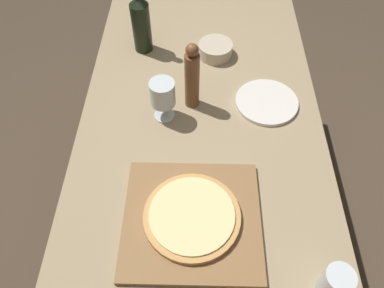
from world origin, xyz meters
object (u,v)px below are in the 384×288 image
Objects in this scene: pizza at (192,216)px; wine_bottle at (141,22)px; wine_glass at (163,94)px; small_bowl at (215,50)px; pepper_mill at (192,77)px.

pizza is 0.80m from wine_bottle.
small_bowl is (0.18, 0.33, -0.08)m from wine_glass.
small_bowl is (0.08, 0.73, -0.00)m from pizza.
pepper_mill is at bearing 91.21° from pizza.
pepper_mill is at bearing -107.98° from small_bowl.
small_bowl reaches higher than pizza.
wine_glass is (0.11, -0.37, -0.02)m from wine_bottle.
wine_bottle is 2.04× the size of wine_glass.
pepper_mill is at bearing 33.20° from wine_glass.
wine_bottle reaches higher than wine_glass.
pepper_mill is 1.92× the size of small_bowl.
pizza is 0.74m from small_bowl.
wine_bottle is at bearing 123.86° from pepper_mill.
pepper_mill is at bearing -56.14° from wine_bottle.
pepper_mill reaches higher than wine_glass.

